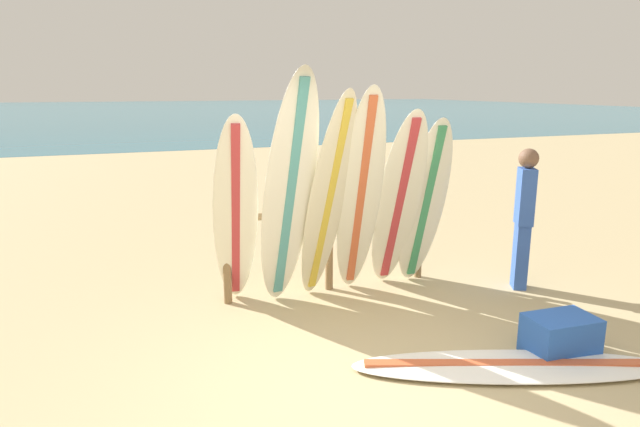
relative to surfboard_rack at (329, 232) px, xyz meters
The scene contains 12 objects.
ground_plane 2.48m from the surfboard_rack, 99.81° to the right, with size 120.00×120.00×0.00m, color tan.
ocean_water 55.66m from the surfboard_rack, 90.42° to the left, with size 120.00×80.00×0.01m, color teal.
surfboard_rack is the anchor object (origin of this frame).
surfboard_leaning_far_left 1.25m from the surfboard_rack, 165.52° to the right, with size 0.61×1.09×2.13m.
surfboard_leaning_left 0.96m from the surfboard_rack, 144.67° to the right, with size 0.66×0.92×2.56m.
surfboard_leaning_center_left 0.65m from the surfboard_rack, 114.37° to the right, with size 0.62×0.94×2.35m.
surfboard_leaning_center 0.67m from the surfboard_rack, 64.19° to the right, with size 0.62×1.00×2.39m.
surfboard_leaning_center_right 0.87m from the surfboard_rack, 28.85° to the right, with size 0.64×0.99×2.15m.
surfboard_leaning_right 1.16m from the surfboard_rack, 17.44° to the right, with size 0.56×0.71×2.04m.
surfboard_lying_on_sand 2.54m from the surfboard_rack, 72.76° to the right, with size 2.76×1.53×0.08m.
beachgoer_standing 2.28m from the surfboard_rack, 19.80° to the right, with size 0.28×0.32×1.67m.
cooler_box 2.67m from the surfboard_rack, 59.88° to the right, with size 0.60×0.40×0.36m, color blue.
Camera 1 is at (-1.92, -3.39, 2.34)m, focal length 30.88 mm.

